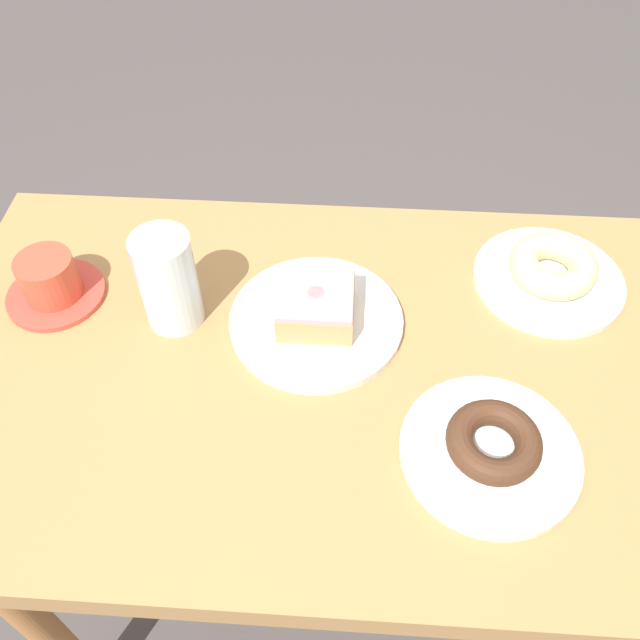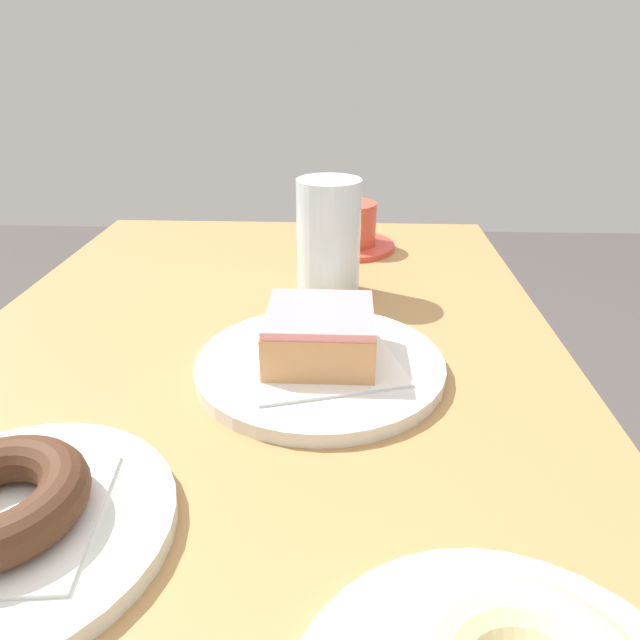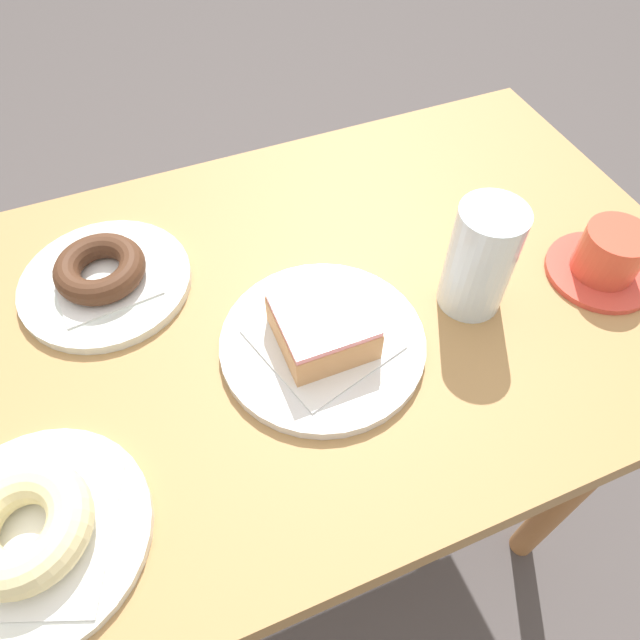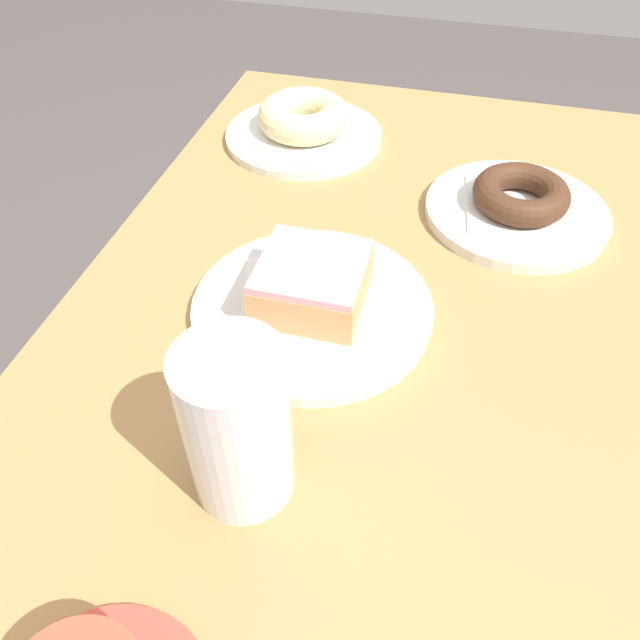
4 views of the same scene
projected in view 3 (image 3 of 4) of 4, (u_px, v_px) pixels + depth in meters
name	position (u px, v px, depth m)	size (l,w,h in m)	color
ground_plane	(308.00, 517.00, 1.29)	(6.00, 6.00, 0.00)	#4C4644
table	(300.00, 354.00, 0.76)	(1.01, 0.62, 0.76)	#A77B48
plate_glazed_square	(323.00, 343.00, 0.64)	(0.23, 0.23, 0.01)	silver
napkin_glazed_square	(323.00, 339.00, 0.64)	(0.13, 0.13, 0.00)	white
donut_glazed_square	(323.00, 326.00, 0.62)	(0.10, 0.10, 0.05)	tan
plate_sugar_ring	(36.00, 536.00, 0.52)	(0.21, 0.21, 0.01)	silver
napkin_sugar_ring	(33.00, 534.00, 0.51)	(0.14, 0.14, 0.00)	white
donut_sugar_ring	(23.00, 527.00, 0.49)	(0.12, 0.12, 0.04)	beige
plate_chocolate_ring	(106.00, 282.00, 0.70)	(0.21, 0.21, 0.01)	silver
napkin_chocolate_ring	(104.00, 278.00, 0.69)	(0.11, 0.11, 0.00)	white
donut_chocolate_ring	(100.00, 269.00, 0.68)	(0.11, 0.11, 0.03)	#482A19
water_glass	(481.00, 259.00, 0.63)	(0.08, 0.08, 0.14)	silver
coffee_cup	(608.00, 257.00, 0.69)	(0.13, 0.13, 0.07)	#D44537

